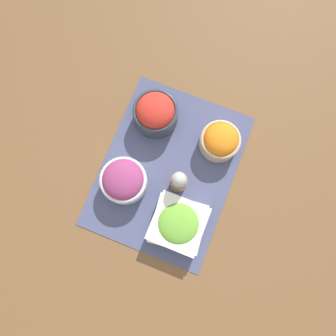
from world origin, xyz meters
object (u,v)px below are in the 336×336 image
tomato_bowl (156,113)px  pepper_shaker (179,182)px  onion_bowl (124,181)px  carrot_bowl (220,141)px  lettuce_bowl (178,224)px

tomato_bowl → pepper_shaker: 0.21m
tomato_bowl → onion_bowl: tomato_bowl is taller
carrot_bowl → pepper_shaker: 0.17m
lettuce_bowl → pepper_shaker: size_ratio=1.28×
carrot_bowl → pepper_shaker: pepper_shaker is taller
tomato_bowl → carrot_bowl: bearing=-92.0°
onion_bowl → carrot_bowl: onion_bowl is taller
onion_bowl → carrot_bowl: 0.29m
carrot_bowl → lettuce_bowl: bearing=174.4°
tomato_bowl → carrot_bowl: tomato_bowl is taller
tomato_bowl → carrot_bowl: 0.20m
onion_bowl → pepper_shaker: size_ratio=1.10×
carrot_bowl → tomato_bowl: bearing=88.0°
lettuce_bowl → onion_bowl: bearing=73.7°
lettuce_bowl → tomato_bowl: 0.31m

